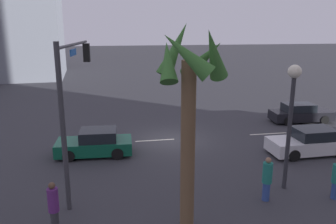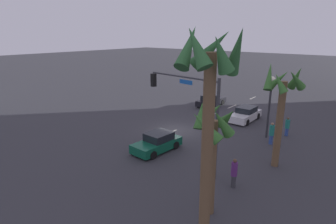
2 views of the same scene
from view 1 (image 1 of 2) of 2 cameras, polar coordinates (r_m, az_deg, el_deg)
ground_plane at (r=21.45m, az=0.36°, el=-4.68°), size 220.00×220.00×0.00m
lane_stripe_1 at (r=26.13m, az=26.52°, el=-2.73°), size 2.25×0.14×0.01m
lane_stripe_2 at (r=23.54m, az=16.63°, el=-3.55°), size 2.59×0.14×0.01m
lane_stripe_3 at (r=21.30m, az=-2.23°, el=-4.81°), size 2.48×0.14×0.01m
car_0 at (r=19.22m, az=-12.20°, el=-5.22°), size 4.21×2.12×1.45m
car_1 at (r=27.11m, az=21.54°, el=-0.23°), size 4.64×1.97×1.41m
car_2 at (r=20.56m, az=22.95°, el=-4.73°), size 4.55×1.99×1.47m
traffic_signal at (r=14.79m, az=-15.83°, el=3.91°), size 0.94×6.21×6.47m
streetlamp at (r=14.93m, az=20.24°, el=1.50°), size 0.56×0.56×5.48m
pedestrian_0 at (r=14.52m, az=16.44°, el=-10.69°), size 0.56×0.56×1.88m
pedestrian_1 at (r=12.64m, az=-18.82°, el=-14.84°), size 0.47×0.47×1.86m
pedestrian_2 at (r=15.72m, az=26.65°, el=-10.05°), size 0.54×0.54×1.73m
palm_tree_0 at (r=10.54m, az=3.57°, el=3.70°), size 2.50×2.68×7.22m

